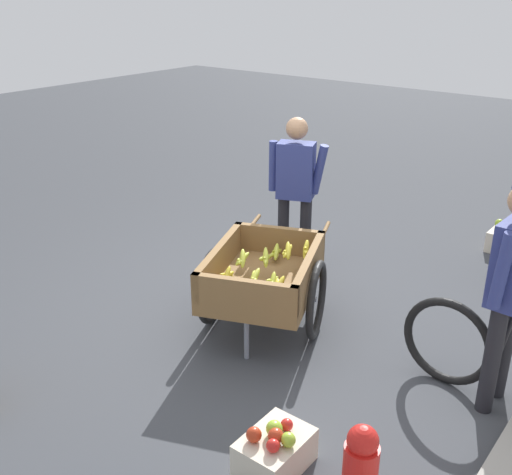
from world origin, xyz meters
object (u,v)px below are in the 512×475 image
object	(u,v)px
vendor_person	(296,183)
fruit_cart	(264,280)
cyclist_person	(512,280)
mixed_fruit_crate	(507,238)
apple_crate	(275,450)

from	to	relation	value
vendor_person	fruit_cart	bearing A→B (deg)	22.56
cyclist_person	mixed_fruit_crate	bearing A→B (deg)	-164.71
vendor_person	cyclist_person	world-z (taller)	cyclist_person
cyclist_person	apple_crate	size ratio (longest dim) A/B	3.54
fruit_cart	vendor_person	xyz separation A→B (m)	(-1.07, -0.44, 0.46)
cyclist_person	apple_crate	world-z (taller)	cyclist_person
cyclist_person	mixed_fruit_crate	size ratio (longest dim) A/B	3.54
fruit_cart	vendor_person	bearing A→B (deg)	-157.44
fruit_cart	mixed_fruit_crate	xyz separation A→B (m)	(-2.87, 1.07, -0.32)
fruit_cart	mixed_fruit_crate	size ratio (longest dim) A/B	4.12
mixed_fruit_crate	fruit_cart	bearing A→B (deg)	-20.52
vendor_person	mixed_fruit_crate	size ratio (longest dim) A/B	3.45
fruit_cart	cyclist_person	world-z (taller)	cyclist_person
fruit_cart	vendor_person	distance (m)	1.24
vendor_person	cyclist_person	size ratio (longest dim) A/B	0.97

